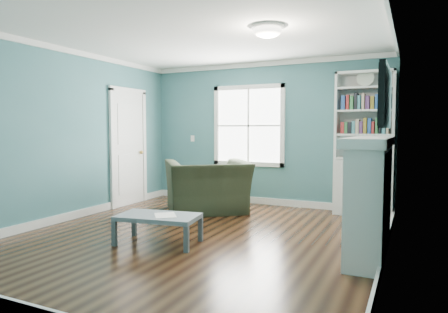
% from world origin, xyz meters
% --- Properties ---
extents(floor, '(5.00, 5.00, 0.00)m').
position_xyz_m(floor, '(0.00, 0.00, 0.00)').
color(floor, black).
rests_on(floor, ground).
extents(room_walls, '(5.00, 5.00, 5.00)m').
position_xyz_m(room_walls, '(0.00, 0.00, 1.58)').
color(room_walls, '#376B70').
rests_on(room_walls, ground).
extents(trim, '(4.50, 5.00, 2.60)m').
position_xyz_m(trim, '(0.00, 0.00, 1.24)').
color(trim, white).
rests_on(trim, ground).
extents(window, '(1.40, 0.06, 1.50)m').
position_xyz_m(window, '(-0.30, 2.49, 1.45)').
color(window, white).
rests_on(window, room_walls).
extents(bookshelf, '(0.90, 0.35, 2.31)m').
position_xyz_m(bookshelf, '(1.77, 2.30, 0.92)').
color(bookshelf, silver).
rests_on(bookshelf, ground).
extents(fireplace, '(0.44, 1.58, 1.30)m').
position_xyz_m(fireplace, '(2.08, 0.20, 0.64)').
color(fireplace, black).
rests_on(fireplace, ground).
extents(tv, '(0.06, 1.10, 0.65)m').
position_xyz_m(tv, '(2.20, 0.20, 1.72)').
color(tv, black).
rests_on(tv, fireplace).
extents(door, '(0.12, 0.98, 2.17)m').
position_xyz_m(door, '(-2.22, 1.40, 1.07)').
color(door, silver).
rests_on(door, ground).
extents(ceiling_fixture, '(0.38, 0.38, 0.15)m').
position_xyz_m(ceiling_fixture, '(0.90, 0.10, 2.55)').
color(ceiling_fixture, white).
rests_on(ceiling_fixture, room_walls).
extents(light_switch, '(0.08, 0.01, 0.12)m').
position_xyz_m(light_switch, '(-1.50, 2.48, 1.20)').
color(light_switch, white).
rests_on(light_switch, room_walls).
extents(recliner, '(1.56, 1.49, 1.15)m').
position_xyz_m(recliner, '(-0.61, 1.43, 0.58)').
color(recliner, black).
rests_on(recliner, ground).
extents(coffee_table, '(1.04, 0.68, 0.35)m').
position_xyz_m(coffee_table, '(-0.29, -0.46, 0.31)').
color(coffee_table, '#464F54').
rests_on(coffee_table, ground).
extents(paper_sheet, '(0.38, 0.39, 0.00)m').
position_xyz_m(paper_sheet, '(-0.19, -0.45, 0.36)').
color(paper_sheet, white).
rests_on(paper_sheet, coffee_table).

